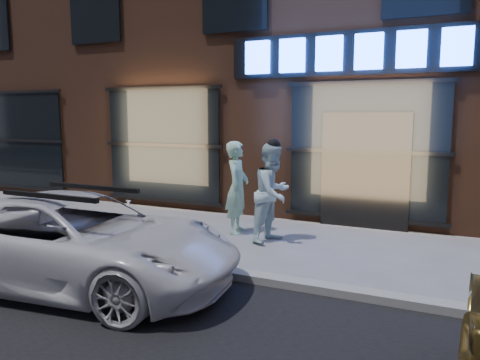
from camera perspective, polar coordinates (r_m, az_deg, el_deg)
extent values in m
plane|color=slate|center=(6.55, 8.44, -13.18)|extent=(90.00, 90.00, 0.00)
cube|color=gray|center=(6.53, 8.45, -12.69)|extent=(60.00, 0.25, 0.12)
cube|color=#54301E|center=(14.23, 18.56, 18.31)|extent=(30.00, 8.00, 10.00)
cube|color=black|center=(10.12, 13.20, 14.84)|extent=(5.20, 0.06, 0.90)
cube|color=black|center=(10.01, 14.97, 1.08)|extent=(1.80, 0.10, 2.40)
cube|color=#FFBF72|center=(15.31, -25.05, 4.42)|extent=(3.00, 0.04, 2.60)
cube|color=black|center=(15.28, -25.17, 4.40)|extent=(3.20, 0.06, 2.80)
cube|color=#FFBF72|center=(11.94, -9.32, 4.26)|extent=(3.00, 0.04, 2.60)
cube|color=black|center=(11.90, -9.43, 4.24)|extent=(3.20, 0.06, 2.80)
cube|color=#FFBF72|center=(10.03, 15.11, 3.39)|extent=(3.00, 0.04, 2.60)
cube|color=black|center=(9.99, 15.07, 3.37)|extent=(3.20, 0.06, 2.80)
cube|color=black|center=(13.37, -17.30, 19.05)|extent=(1.60, 0.06, 1.60)
cube|color=#2659FF|center=(10.65, 2.17, 14.69)|extent=(0.55, 0.12, 0.70)
cube|color=#2659FF|center=(10.37, 6.39, 14.83)|extent=(0.55, 0.12, 0.70)
cube|color=#2659FF|center=(10.15, 10.83, 14.90)|extent=(0.55, 0.12, 0.70)
cube|color=#2659FF|center=(9.98, 15.44, 14.87)|extent=(0.55, 0.12, 0.70)
cube|color=#2659FF|center=(9.87, 20.17, 14.75)|extent=(0.55, 0.12, 0.70)
cube|color=#2659FF|center=(9.84, 24.97, 14.53)|extent=(0.55, 0.12, 0.70)
imported|color=#ADE3C2|center=(9.29, -0.34, -0.91)|extent=(0.55, 0.74, 1.84)
imported|color=silver|center=(8.67, 4.03, -1.58)|extent=(0.90, 1.04, 1.84)
imported|color=silver|center=(6.85, -19.53, -7.02)|extent=(4.80, 2.64, 1.28)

